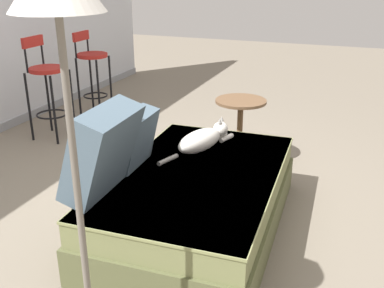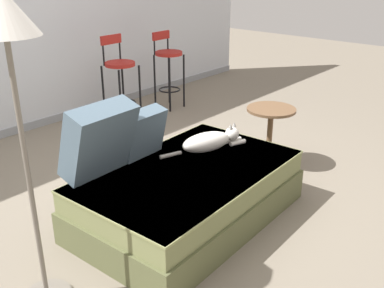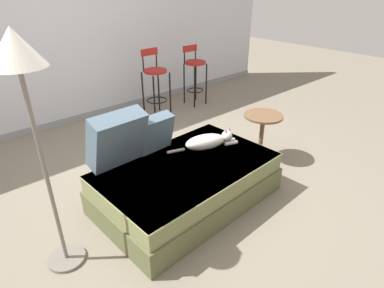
{
  "view_description": "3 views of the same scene",
  "coord_description": "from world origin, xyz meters",
  "views": [
    {
      "loc": [
        -2.44,
        -1.31,
        1.63
      ],
      "look_at": [
        0.15,
        -0.3,
        0.53
      ],
      "focal_mm": 42.0,
      "sensor_mm": 36.0,
      "label": 1
    },
    {
      "loc": [
        -2.18,
        -2.32,
        1.83
      ],
      "look_at": [
        0.15,
        -0.3,
        0.53
      ],
      "focal_mm": 42.0,
      "sensor_mm": 36.0,
      "label": 2
    },
    {
      "loc": [
        -1.63,
        -2.33,
        1.94
      ],
      "look_at": [
        0.15,
        -0.3,
        0.53
      ],
      "focal_mm": 30.0,
      "sensor_mm": 36.0,
      "label": 3
    }
  ],
  "objects": [
    {
      "name": "throw_pillow_middle",
      "position": [
        -0.06,
        0.01,
        0.6
      ],
      "size": [
        0.37,
        0.22,
        0.38
      ],
      "color": "#4C6070",
      "rests_on": "couch"
    },
    {
      "name": "side_table",
      "position": [
        1.18,
        -0.35,
        0.37
      ],
      "size": [
        0.44,
        0.44,
        0.57
      ],
      "color": "brown",
      "rests_on": "ground"
    },
    {
      "name": "floor_lamp",
      "position": [
        -1.18,
        -0.35,
        1.45
      ],
      "size": [
        0.32,
        0.32,
        1.71
      ],
      "color": "slate",
      "rests_on": "ground"
    },
    {
      "name": "cat",
      "position": [
        0.36,
        -0.3,
        0.49
      ],
      "size": [
        0.71,
        0.33,
        0.19
      ],
      "color": "white",
      "rests_on": "couch"
    },
    {
      "name": "throw_pillow_corner",
      "position": [
        -0.47,
        -0.01,
        0.68
      ],
      "size": [
        0.51,
        0.34,
        0.53
      ],
      "color": "#4C6070",
      "rests_on": "couch"
    },
    {
      "name": "couch",
      "position": [
        0.0,
        -0.4,
        0.21
      ],
      "size": [
        1.7,
        1.09,
        0.41
      ],
      "color": "brown",
      "rests_on": "ground"
    },
    {
      "name": "ground_plane",
      "position": [
        0.0,
        0.0,
        0.0
      ],
      "size": [
        16.0,
        16.0,
        0.0
      ],
      "primitive_type": "plane",
      "color": "slate",
      "rests_on": "ground"
    },
    {
      "name": "bar_stool_by_doorway",
      "position": [
        1.87,
        1.59,
        0.58
      ],
      "size": [
        0.34,
        0.34,
        0.96
      ],
      "color": "black",
      "rests_on": "ground"
    },
    {
      "name": "bar_stool_near_window",
      "position": [
        1.07,
        1.59,
        0.58
      ],
      "size": [
        0.34,
        0.34,
        1.01
      ],
      "color": "black",
      "rests_on": "ground"
    }
  ]
}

